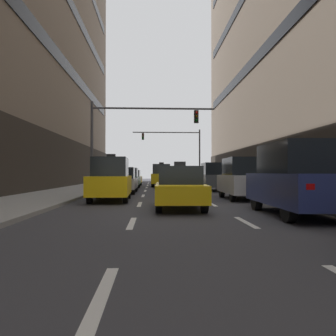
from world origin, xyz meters
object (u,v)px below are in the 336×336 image
taxi_driving_1 (111,179)px  taxi_driving_4 (132,178)px  taxi_driving_0 (161,175)px  car_driving_3 (122,181)px  traffic_signal_0 (131,129)px  traffic_signal_1 (180,145)px  car_driving_5 (127,179)px  taxi_driving_2 (180,188)px  car_parked_3 (214,177)px  car_parked_2 (242,179)px  car_parked_1 (297,179)px

taxi_driving_1 → taxi_driving_4: (-0.12, 17.40, -0.22)m
taxi_driving_0 → car_driving_3: taxi_driving_0 is taller
car_driving_3 → traffic_signal_0: traffic_signal_0 is taller
car_driving_3 → traffic_signal_1: (5.40, 19.79, 3.94)m
car_driving_5 → traffic_signal_0: (0.62, -4.86, 3.37)m
taxi_driving_2 → car_parked_3: size_ratio=0.99×
car_parked_3 → car_driving_5: bearing=158.6°
taxi_driving_1 → car_parked_2: (6.43, 0.73, 0.02)m
taxi_driving_2 → car_driving_5: (-3.05, 14.25, 0.07)m
car_parked_2 → traffic_signal_1: traffic_signal_1 is taller
car_parked_2 → traffic_signal_1: bearing=92.5°
taxi_driving_4 → car_driving_5: taxi_driving_4 is taller
taxi_driving_1 → taxi_driving_2: (2.95, -3.37, -0.24)m
car_parked_3 → traffic_signal_1: traffic_signal_1 is taller
car_parked_1 → traffic_signal_0: size_ratio=0.58×
traffic_signal_0 → car_parked_1: bearing=-62.7°
car_parked_1 → car_driving_5: bearing=111.8°
car_driving_5 → taxi_driving_0: bearing=57.6°
taxi_driving_1 → car_driving_3: bearing=90.2°
taxi_driving_0 → taxi_driving_1: size_ratio=1.05×
car_driving_3 → car_parked_1: size_ratio=0.94×
taxi_driving_0 → car_driving_3: (-2.80, -9.92, -0.24)m
taxi_driving_1 → taxi_driving_2: size_ratio=1.01×
taxi_driving_4 → car_parked_1: bearing=-74.0°
car_parked_3 → car_parked_1: bearing=-90.0°
car_parked_3 → traffic_signal_1: (-1.06, 16.96, 3.74)m
taxi_driving_0 → taxi_driving_4: 3.53m
car_parked_3 → traffic_signal_1: 17.40m
car_driving_5 → car_parked_2: car_parked_2 is taller
taxi_driving_0 → traffic_signal_1: size_ratio=0.52×
car_driving_3 → taxi_driving_4: size_ratio=1.03×
taxi_driving_4 → taxi_driving_2: bearing=-81.6°
car_driving_3 → taxi_driving_4: bearing=90.5°
car_driving_5 → taxi_driving_2: bearing=-77.9°
car_driving_3 → car_driving_5: size_ratio=0.97×
taxi_driving_1 → car_parked_3: bearing=52.3°
car_driving_3 → traffic_signal_1: traffic_signal_1 is taller
car_parked_1 → car_parked_2: size_ratio=1.09×
car_driving_5 → traffic_signal_0: traffic_signal_0 is taller
car_parked_2 → taxi_driving_0: bearing=104.0°
car_driving_3 → traffic_signal_0: bearing=44.3°
taxi_driving_4 → traffic_signal_0: 11.90m
taxi_driving_2 → car_parked_3: bearing=73.4°
taxi_driving_4 → car_driving_5: size_ratio=0.94×
car_driving_5 → traffic_signal_1: (5.48, 14.40, 3.92)m
taxi_driving_1 → traffic_signal_1: (5.38, 25.28, 3.75)m
taxi_driving_2 → car_driving_3: size_ratio=0.95×
car_parked_2 → car_parked_3: size_ratio=1.02×
taxi_driving_1 → traffic_signal_1: traffic_signal_1 is taller
taxi_driving_4 → traffic_signal_1: bearing=55.1°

